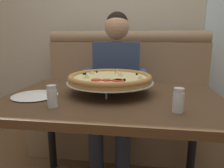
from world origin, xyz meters
TOP-DOWN VIEW (x-y plane):
  - back_wall_with_window at (0.00, 1.45)m, footprint 6.00×0.12m
  - booth_bench at (0.00, 0.88)m, footprint 1.69×0.78m
  - dining_table at (0.00, 0.00)m, footprint 1.24×0.81m
  - diner_main at (-0.06, 0.61)m, footprint 0.54×0.64m
  - pizza at (-0.03, 0.08)m, footprint 0.52×0.52m
  - shaker_parmesan at (0.33, -0.21)m, footprint 0.05×0.05m
  - shaker_pepper_flakes at (-0.26, -0.23)m, footprint 0.05×0.05m
  - plate_near_left at (-0.44, -0.06)m, footprint 0.26×0.26m

SIDE VIEW (x-z plane):
  - booth_bench at x=0.00m, z-range -0.17..0.96m
  - dining_table at x=0.00m, z-range 0.27..1.00m
  - diner_main at x=-0.06m, z-range 0.07..1.35m
  - plate_near_left at x=-0.44m, z-range 0.73..0.75m
  - shaker_pepper_flakes at x=-0.26m, z-range 0.72..0.83m
  - shaker_parmesan at x=0.33m, z-range 0.72..0.83m
  - pizza at x=-0.03m, z-range 0.75..0.87m
  - back_wall_with_window at x=0.00m, z-range 0.00..2.80m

